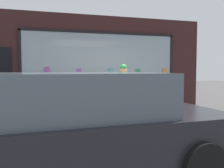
# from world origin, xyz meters

# --- Properties ---
(ground_plane) EXTENTS (40.00, 40.00, 0.00)m
(ground_plane) POSITION_xyz_m (0.00, 0.00, 0.00)
(ground_plane) COLOR #474444
(shopfront_facade) EXTENTS (7.81, 0.29, 3.23)m
(shopfront_facade) POSITION_xyz_m (-0.03, 2.39, 1.61)
(shopfront_facade) COLOR #331919
(shopfront_facade) RESTS_ON ground_plane
(display_table_main) EXTENTS (2.27, 0.68, 0.88)m
(display_table_main) POSITION_xyz_m (-0.00, 1.01, 0.70)
(display_table_main) COLOR brown
(display_table_main) RESTS_ON ground_plane
(person_browsing) EXTENTS (0.25, 0.64, 1.59)m
(person_browsing) POSITION_xyz_m (0.28, 0.43, 0.91)
(person_browsing) COLOR black
(person_browsing) RESTS_ON ground_plane
(small_dog) EXTENTS (0.27, 0.55, 0.43)m
(small_dog) POSITION_xyz_m (0.63, 0.21, 0.29)
(small_dog) COLOR black
(small_dog) RESTS_ON ground_plane
(sandwich_board_sign) EXTENTS (0.79, 0.79, 0.98)m
(sandwich_board_sign) POSITION_xyz_m (-1.86, 1.01, 0.50)
(sandwich_board_sign) COLOR black
(sandwich_board_sign) RESTS_ON ground_plane
(parked_car) EXTENTS (4.36, 1.98, 1.41)m
(parked_car) POSITION_xyz_m (-1.52, -2.51, 0.74)
(parked_car) COLOR black
(parked_car) RESTS_ON ground_plane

